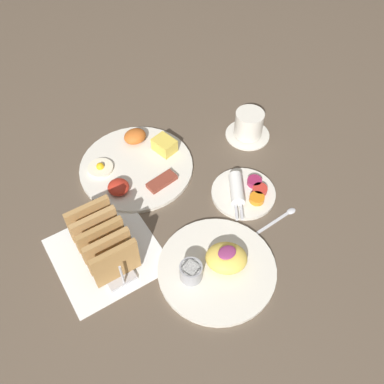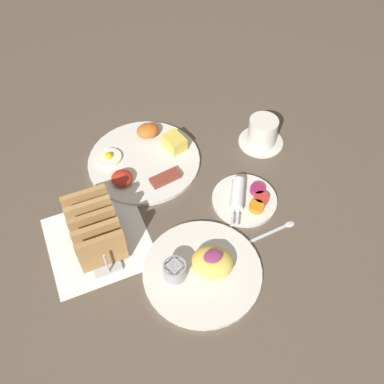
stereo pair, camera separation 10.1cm
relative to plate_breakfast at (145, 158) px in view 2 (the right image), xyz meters
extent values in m
plane|color=brown|center=(0.01, -0.21, -0.01)|extent=(3.00, 3.00, 0.00)
cube|color=white|center=(-0.18, -0.19, -0.01)|extent=(0.22, 0.22, 0.00)
cylinder|color=silver|center=(0.00, 0.00, -0.01)|extent=(0.29, 0.29, 0.01)
cube|color=#E5C64C|center=(0.09, 0.01, 0.02)|extent=(0.06, 0.07, 0.04)
ellipsoid|color=#C66023|center=(0.04, 0.08, 0.02)|extent=(0.06, 0.05, 0.03)
cylinder|color=#F4EACC|center=(-0.08, 0.03, 0.00)|extent=(0.06, 0.06, 0.01)
sphere|color=yellow|center=(-0.08, 0.03, 0.01)|extent=(0.02, 0.02, 0.02)
ellipsoid|color=red|center=(-0.08, -0.05, 0.01)|extent=(0.05, 0.05, 0.03)
cube|color=brown|center=(0.02, -0.09, 0.01)|extent=(0.08, 0.04, 0.01)
cylinder|color=silver|center=(0.18, -0.22, -0.01)|extent=(0.16, 0.16, 0.01)
cylinder|color=orange|center=(0.19, -0.26, 0.01)|extent=(0.04, 0.04, 0.01)
cylinder|color=red|center=(0.21, -0.24, 0.01)|extent=(0.04, 0.04, 0.01)
cylinder|color=#99234C|center=(0.21, -0.21, 0.01)|extent=(0.04, 0.04, 0.01)
cylinder|color=white|center=(0.16, -0.21, 0.02)|extent=(0.07, 0.09, 0.03)
cube|color=silver|center=(0.13, -0.27, 0.02)|extent=(0.03, 0.05, 0.00)
cube|color=silver|center=(0.12, -0.26, 0.02)|extent=(0.03, 0.05, 0.00)
cylinder|color=silver|center=(0.01, -0.35, -0.01)|extent=(0.25, 0.25, 0.01)
ellipsoid|color=#EAC651|center=(0.03, -0.35, 0.02)|extent=(0.12, 0.11, 0.04)
ellipsoid|color=#8C3366|center=(0.03, -0.35, 0.04)|extent=(0.04, 0.03, 0.01)
cylinder|color=#99999E|center=(-0.05, -0.34, 0.02)|extent=(0.05, 0.05, 0.04)
cylinder|color=white|center=(-0.05, -0.34, 0.04)|extent=(0.04, 0.04, 0.01)
cube|color=#B7B7BC|center=(-0.18, -0.19, 0.00)|extent=(0.06, 0.18, 0.01)
cube|color=#AC7E46|center=(-0.18, -0.26, 0.05)|extent=(0.10, 0.01, 0.10)
cube|color=#B2844C|center=(-0.18, -0.23, 0.05)|extent=(0.10, 0.01, 0.10)
cube|color=#AA7D44|center=(-0.18, -0.19, 0.05)|extent=(0.10, 0.01, 0.10)
cube|color=tan|center=(-0.18, -0.16, 0.05)|extent=(0.10, 0.01, 0.10)
cube|color=#B1834B|center=(-0.18, -0.13, 0.05)|extent=(0.10, 0.01, 0.10)
cylinder|color=#B7B7BC|center=(-0.18, -0.28, 0.03)|extent=(0.01, 0.01, 0.07)
cylinder|color=#B7B7BC|center=(-0.18, -0.11, 0.03)|extent=(0.01, 0.01, 0.07)
cylinder|color=silver|center=(0.31, -0.06, -0.01)|extent=(0.12, 0.12, 0.01)
cylinder|color=silver|center=(0.31, -0.06, 0.03)|extent=(0.08, 0.08, 0.07)
cylinder|color=#381E0F|center=(0.31, -0.06, 0.06)|extent=(0.06, 0.06, 0.01)
cube|color=silver|center=(0.18, -0.32, -0.01)|extent=(0.11, 0.01, 0.00)
ellipsoid|color=silver|center=(0.24, -0.32, -0.01)|extent=(0.02, 0.02, 0.01)
camera|label=1|loc=(-0.27, -0.70, 0.81)|focal=40.00mm
camera|label=2|loc=(-0.18, -0.74, 0.81)|focal=40.00mm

